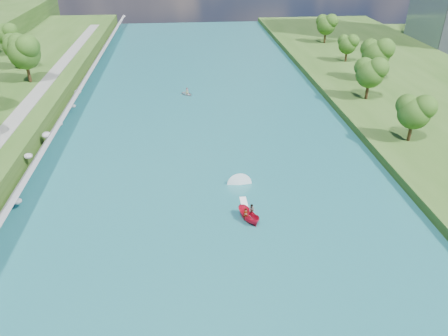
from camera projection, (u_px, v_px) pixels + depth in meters
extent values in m
plane|color=#2D5119|center=(218.00, 258.00, 49.34)|extent=(260.00, 260.00, 0.00)
cube|color=#195B62|center=(207.00, 172.00, 66.74)|extent=(55.00, 240.00, 0.10)
cube|color=slate|center=(30.00, 169.00, 63.78)|extent=(3.54, 236.00, 4.05)
ellipsoid|color=gray|center=(17.00, 201.00, 57.39)|extent=(1.26, 1.18, 0.76)
ellipsoid|color=gray|center=(28.00, 156.00, 65.85)|extent=(1.30, 1.19, 0.82)
ellipsoid|color=gray|center=(46.00, 135.00, 73.13)|extent=(1.42, 1.75, 0.94)
ellipsoid|color=gray|center=(60.00, 124.00, 79.68)|extent=(1.01, 1.05, 0.66)
ellipsoid|color=gray|center=(73.00, 106.00, 87.49)|extent=(1.02, 1.07, 0.64)
ellipsoid|color=gray|center=(78.00, 92.00, 94.79)|extent=(1.49, 1.63, 0.85)
ellipsoid|color=#234B14|center=(25.00, 55.00, 91.69)|extent=(7.06, 7.06, 11.76)
ellipsoid|color=#234B14|center=(15.00, 48.00, 100.87)|extent=(5.87, 5.87, 9.78)
ellipsoid|color=#234B14|center=(8.00, 37.00, 111.73)|extent=(5.79, 5.79, 9.65)
ellipsoid|color=#234B14|center=(414.00, 114.00, 70.84)|extent=(5.69, 5.69, 9.48)
ellipsoid|color=#234B14|center=(370.00, 75.00, 88.51)|extent=(6.12, 6.12, 10.19)
ellipsoid|color=#234B14|center=(376.00, 56.00, 99.37)|extent=(6.80, 6.80, 11.33)
ellipsoid|color=#234B14|center=(347.00, 46.00, 114.21)|extent=(5.03, 5.03, 8.39)
ellipsoid|color=#234B14|center=(326.00, 26.00, 132.62)|extent=(6.04, 6.04, 10.07)
imported|color=red|center=(248.00, 215.00, 55.22)|extent=(3.11, 4.27, 1.55)
imported|color=#66605B|center=(246.00, 215.00, 54.64)|extent=(0.64, 0.44, 1.67)
imported|color=#66605B|center=(252.00, 210.00, 55.50)|extent=(1.03, 1.01, 1.67)
cube|color=white|center=(245.00, 207.00, 58.19)|extent=(0.90, 5.00, 0.06)
imported|color=#9A9CA2|center=(187.00, 94.00, 97.09)|extent=(3.52, 3.61, 0.61)
imported|color=#66605B|center=(187.00, 91.00, 96.77)|extent=(0.76, 0.58, 1.40)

